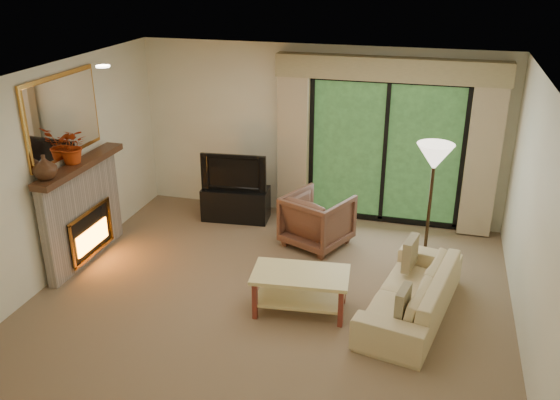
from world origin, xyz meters
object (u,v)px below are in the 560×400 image
(media_console, at_px, (236,203))
(coffee_table, at_px, (300,292))
(sofa, at_px, (411,292))
(armchair, at_px, (317,220))

(media_console, relative_size, coffee_table, 0.92)
(media_console, bearing_deg, sofa, -40.66)
(armchair, bearing_deg, coffee_table, 119.20)
(coffee_table, bearing_deg, sofa, 5.96)
(media_console, height_order, sofa, sofa)
(media_console, height_order, coffee_table, media_console)
(armchair, bearing_deg, media_console, 2.78)
(media_console, relative_size, armchair, 1.22)
(sofa, xyz_separation_m, coffee_table, (-1.21, -0.25, -0.04))
(armchair, height_order, sofa, armchair)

